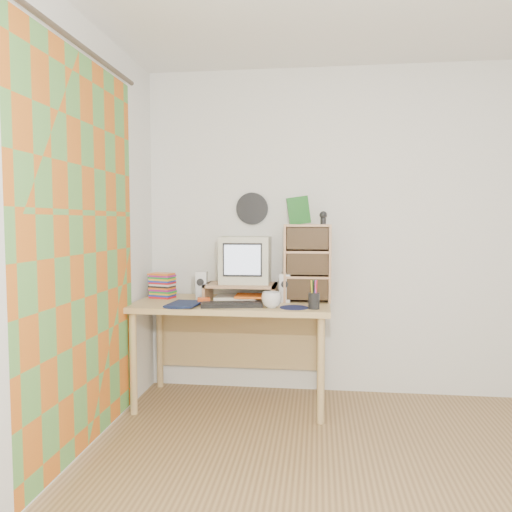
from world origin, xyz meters
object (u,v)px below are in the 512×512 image
(cd_rack, at_px, (307,263))
(keyboard, at_px, (232,305))
(mug, at_px, (271,300))
(diary, at_px, (171,302))
(desk, at_px, (234,318))
(dvd_stack, at_px, (162,282))
(crt_monitor, at_px, (245,260))

(cd_rack, bearing_deg, keyboard, -150.29)
(mug, bearing_deg, diary, 179.93)
(desk, relative_size, diary, 5.71)
(diary, bearing_deg, dvd_stack, 121.60)
(desk, distance_m, cd_rack, 0.68)
(keyboard, bearing_deg, crt_monitor, 71.93)
(crt_monitor, distance_m, dvd_stack, 0.66)
(desk, bearing_deg, diary, -145.12)
(desk, xyz_separation_m, cd_rack, (0.54, 0.02, 0.41))
(desk, relative_size, mug, 10.48)
(desk, height_order, crt_monitor, crt_monitor)
(desk, xyz_separation_m, mug, (0.31, -0.28, 0.19))
(crt_monitor, distance_m, keyboard, 0.45)
(crt_monitor, height_order, diary, crt_monitor)
(desk, xyz_separation_m, dvd_stack, (-0.56, 0.06, 0.26))
(crt_monitor, distance_m, mug, 0.49)
(desk, height_order, cd_rack, cd_rack)
(keyboard, xyz_separation_m, mug, (0.27, -0.01, 0.04))
(dvd_stack, xyz_separation_m, cd_rack, (1.10, -0.04, 0.16))
(mug, bearing_deg, crt_monitor, 122.66)
(desk, relative_size, crt_monitor, 3.84)
(desk, bearing_deg, mug, -41.98)
(keyboard, bearing_deg, desk, 85.49)
(diary, bearing_deg, desk, 40.10)
(keyboard, height_order, mug, mug)
(dvd_stack, height_order, cd_rack, cd_rack)
(cd_rack, height_order, diary, cd_rack)
(mug, xyz_separation_m, diary, (-0.70, 0.00, -0.03))
(crt_monitor, xyz_separation_m, dvd_stack, (-0.63, -0.03, -0.17))
(crt_monitor, bearing_deg, mug, -58.86)
(diary, bearing_deg, keyboard, 5.98)
(cd_rack, bearing_deg, mug, -128.25)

